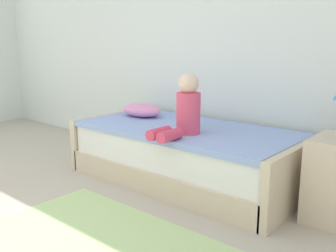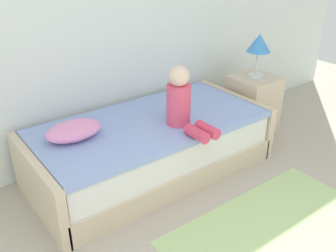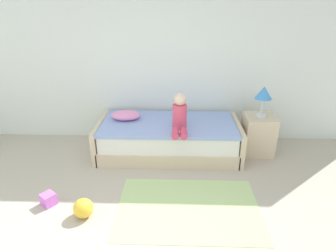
{
  "view_description": "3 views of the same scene",
  "coord_description": "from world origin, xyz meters",
  "px_view_note": "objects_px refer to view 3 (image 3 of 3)",
  "views": [
    {
      "loc": [
        2.36,
        -0.64,
        1.24
      ],
      "look_at": [
        0.31,
        1.75,
        0.55
      ],
      "focal_mm": 40.84,
      "sensor_mm": 36.0,
      "label": 1
    },
    {
      "loc": [
        -1.31,
        -0.42,
        1.9
      ],
      "look_at": [
        0.31,
        1.75,
        0.55
      ],
      "focal_mm": 40.56,
      "sensor_mm": 36.0,
      "label": 2
    },
    {
      "loc": [
        0.43,
        -1.91,
        2.16
      ],
      "look_at": [
        0.31,
        1.75,
        0.55
      ],
      "focal_mm": 30.67,
      "sensor_mm": 36.0,
      "label": 3
    }
  ],
  "objects_px": {
    "pillow": "(126,115)",
    "toy_block": "(48,199)",
    "table_lamp": "(264,94)",
    "nightstand": "(258,135)",
    "child_figure": "(180,115)",
    "bed": "(169,138)",
    "toy_ball": "(83,208)"
  },
  "relations": [
    {
      "from": "bed",
      "to": "nightstand",
      "type": "bearing_deg",
      "value": 1.64
    },
    {
      "from": "table_lamp",
      "to": "bed",
      "type": "bearing_deg",
      "value": -178.36
    },
    {
      "from": "nightstand",
      "to": "toy_ball",
      "type": "height_order",
      "value": "nightstand"
    },
    {
      "from": "toy_block",
      "to": "bed",
      "type": "bearing_deg",
      "value": 43.96
    },
    {
      "from": "pillow",
      "to": "table_lamp",
      "type": "bearing_deg",
      "value": -1.76
    },
    {
      "from": "bed",
      "to": "table_lamp",
      "type": "distance_m",
      "value": 1.52
    },
    {
      "from": "bed",
      "to": "toy_block",
      "type": "distance_m",
      "value": 1.86
    },
    {
      "from": "toy_ball",
      "to": "toy_block",
      "type": "bearing_deg",
      "value": 158.43
    },
    {
      "from": "bed",
      "to": "toy_ball",
      "type": "bearing_deg",
      "value": -120.66
    },
    {
      "from": "toy_ball",
      "to": "pillow",
      "type": "bearing_deg",
      "value": 81.93
    },
    {
      "from": "child_figure",
      "to": "toy_ball",
      "type": "xyz_separation_m",
      "value": [
        -1.03,
        -1.24,
        -0.6
      ]
    },
    {
      "from": "nightstand",
      "to": "pillow",
      "type": "relative_size",
      "value": 1.36
    },
    {
      "from": "pillow",
      "to": "toy_ball",
      "type": "bearing_deg",
      "value": -98.07
    },
    {
      "from": "nightstand",
      "to": "toy_block",
      "type": "height_order",
      "value": "nightstand"
    },
    {
      "from": "pillow",
      "to": "toy_block",
      "type": "xyz_separation_m",
      "value": [
        -0.69,
        -1.39,
        -0.49
      ]
    },
    {
      "from": "bed",
      "to": "table_lamp",
      "type": "height_order",
      "value": "table_lamp"
    },
    {
      "from": "bed",
      "to": "pillow",
      "type": "bearing_deg",
      "value": 171.25
    },
    {
      "from": "table_lamp",
      "to": "pillow",
      "type": "distance_m",
      "value": 2.03
    },
    {
      "from": "child_figure",
      "to": "toy_ball",
      "type": "bearing_deg",
      "value": -129.73
    },
    {
      "from": "toy_ball",
      "to": "toy_block",
      "type": "xyz_separation_m",
      "value": [
        -0.46,
        0.18,
        -0.04
      ]
    },
    {
      "from": "table_lamp",
      "to": "toy_ball",
      "type": "distance_m",
      "value": 2.81
    },
    {
      "from": "child_figure",
      "to": "toy_block",
      "type": "xyz_separation_m",
      "value": [
        -1.5,
        -1.06,
        -0.63
      ]
    },
    {
      "from": "bed",
      "to": "pillow",
      "type": "height_order",
      "value": "pillow"
    },
    {
      "from": "nightstand",
      "to": "child_figure",
      "type": "bearing_deg",
      "value": -167.35
    },
    {
      "from": "bed",
      "to": "pillow",
      "type": "distance_m",
      "value": 0.73
    },
    {
      "from": "table_lamp",
      "to": "toy_ball",
      "type": "relative_size",
      "value": 2.09
    },
    {
      "from": "child_figure",
      "to": "toy_block",
      "type": "distance_m",
      "value": 1.94
    },
    {
      "from": "bed",
      "to": "pillow",
      "type": "relative_size",
      "value": 4.8
    },
    {
      "from": "bed",
      "to": "toy_block",
      "type": "height_order",
      "value": "bed"
    },
    {
      "from": "table_lamp",
      "to": "nightstand",
      "type": "bearing_deg",
      "value": 180.0
    },
    {
      "from": "child_figure",
      "to": "nightstand",
      "type": "bearing_deg",
      "value": 12.65
    },
    {
      "from": "bed",
      "to": "nightstand",
      "type": "xyz_separation_m",
      "value": [
        1.35,
        0.04,
        0.05
      ]
    }
  ]
}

